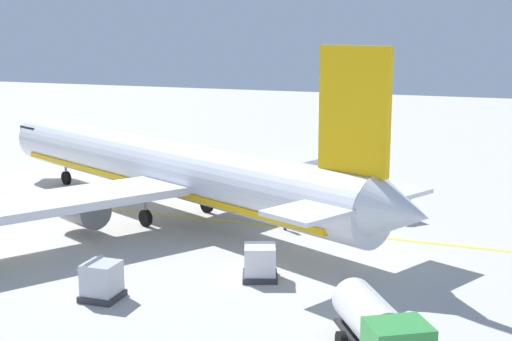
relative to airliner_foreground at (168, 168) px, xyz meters
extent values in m
cylinder|color=silver|center=(0.24, 0.52, 0.11)|extent=(18.58, 34.26, 3.80)
cone|color=silver|center=(8.31, 17.94, 0.11)|extent=(4.28, 3.70, 3.61)
cone|color=silver|center=(-8.00, -17.27, 0.51)|extent=(4.28, 4.26, 3.23)
cube|color=#192333|center=(7.38, 15.94, 0.96)|extent=(3.94, 3.54, 0.60)
cube|color=silver|center=(-8.89, 2.54, -0.56)|extent=(16.20, 12.33, 0.50)
cylinder|color=slate|center=(-5.65, 3.02, -1.76)|extent=(3.34, 3.83, 2.20)
cube|color=silver|center=(7.69, -5.14, -0.56)|extent=(16.69, 9.71, 0.50)
cylinder|color=slate|center=(5.96, -2.36, -1.76)|extent=(3.34, 3.83, 2.20)
cube|color=#F2B20C|center=(-6.70, -14.46, 5.26)|extent=(2.18, 4.14, 6.50)
cube|color=silver|center=(-6.70, -14.46, 0.51)|extent=(10.78, 7.27, 0.24)
cube|color=#F2B20C|center=(0.24, 0.52, -0.94)|extent=(16.89, 30.92, 0.36)
cylinder|color=black|center=(5.99, 12.93, -2.84)|extent=(0.78, 1.15, 1.10)
cylinder|color=gray|center=(5.99, 12.93, -2.04)|extent=(0.20, 0.20, 0.50)
cylinder|color=black|center=(-2.75, 0.25, -2.84)|extent=(0.78, 1.15, 1.10)
cylinder|color=gray|center=(-2.75, 0.25, -2.04)|extent=(0.20, 0.20, 0.50)
cylinder|color=black|center=(1.97, -1.94, -2.84)|extent=(0.78, 1.15, 1.10)
cylinder|color=gray|center=(1.97, -1.94, -2.04)|extent=(0.20, 0.20, 0.50)
cylinder|color=silver|center=(-15.54, -17.45, -1.89)|extent=(4.25, 3.64, 1.80)
cylinder|color=black|center=(-14.93, -18.37, -2.94)|extent=(0.91, 0.73, 0.90)
cube|color=#333338|center=(5.23, -14.52, -3.24)|extent=(2.47, 2.47, 0.30)
cube|color=silver|center=(5.23, -14.52, -2.33)|extent=(2.19, 2.19, 1.52)
cube|color=silver|center=(4.83, -14.16, -1.72)|extent=(1.53, 1.58, 0.57)
cube|color=#333338|center=(-9.36, -10.39, -3.24)|extent=(2.32, 2.32, 0.30)
cube|color=silver|center=(-9.36, -10.39, -2.35)|extent=(2.06, 2.06, 1.48)
cube|color=silver|center=(-8.84, -10.18, -1.76)|extent=(1.19, 1.73, 0.57)
cube|color=#333338|center=(-14.74, -4.39, -3.24)|extent=(1.85, 1.85, 0.30)
cube|color=#B2B7C1|center=(-14.74, -4.39, -2.33)|extent=(1.64, 1.64, 1.51)
cube|color=#B2B7C1|center=(-14.77, -3.84, -1.73)|extent=(1.61, 0.72, 0.57)
cylinder|color=#191E33|center=(-0.31, -8.61, -2.98)|extent=(0.14, 0.14, 0.82)
cylinder|color=#191E33|center=(-0.17, -8.50, -2.98)|extent=(0.14, 0.14, 0.82)
cube|color=#CCE519|center=(-0.24, -8.55, -2.26)|extent=(0.48, 0.45, 0.62)
cube|color=silver|center=(-0.24, -8.55, -2.23)|extent=(0.49, 0.46, 0.06)
sphere|color=tan|center=(-0.24, -8.55, -1.84)|extent=(0.22, 0.22, 0.22)
cylinder|color=#CCE519|center=(-0.45, -8.72, -2.23)|extent=(0.09, 0.09, 0.58)
cylinder|color=#CCE519|center=(-0.04, -8.38, -2.23)|extent=(0.09, 0.09, 0.58)
cylinder|color=#191E33|center=(2.45, -8.16, -2.97)|extent=(0.14, 0.14, 0.84)
cylinder|color=#191E33|center=(2.37, -8.33, -2.97)|extent=(0.14, 0.14, 0.84)
cube|color=orange|center=(2.41, -8.24, -2.24)|extent=(0.39, 0.49, 0.63)
cube|color=silver|center=(2.41, -8.24, -2.21)|extent=(0.40, 0.51, 0.06)
sphere|color=tan|center=(2.41, -8.24, -1.81)|extent=(0.23, 0.23, 0.23)
cylinder|color=orange|center=(2.53, -8.00, -2.21)|extent=(0.09, 0.09, 0.60)
cylinder|color=orange|center=(2.29, -8.49, -2.21)|extent=(0.09, 0.09, 0.60)
cube|color=yellow|center=(0.25, -4.48, -3.39)|extent=(0.30, 60.00, 0.01)
camera|label=1|loc=(-41.94, -23.11, 9.29)|focal=49.90mm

